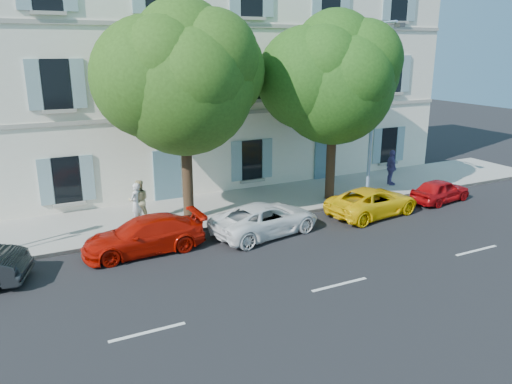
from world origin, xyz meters
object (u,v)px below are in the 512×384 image
tree_right (334,85)px  street_lamp (375,101)px  car_yellow_supercar (373,202)px  car_red_coupe (144,235)px  car_white_coupe (265,219)px  pedestrian_b (139,201)px  pedestrian_a (136,203)px  tree_left (184,85)px  car_red_hatchback (440,191)px  pedestrian_c (391,167)px

tree_right → street_lamp: tree_right is taller
car_yellow_supercar → tree_right: bearing=4.0°
car_red_coupe → car_white_coupe: (4.69, -0.34, -0.01)m
car_white_coupe → car_yellow_supercar: bearing=-101.2°
street_lamp → pedestrian_b: size_ratio=4.61×
car_yellow_supercar → pedestrian_a: size_ratio=2.60×
tree_left → tree_right: bearing=-1.5°
car_yellow_supercar → car_red_hatchback: 4.09m
tree_right → street_lamp: (1.90, -0.58, -0.75)m
car_yellow_supercar → car_white_coupe: bearing=81.6°
pedestrian_b → pedestrian_a: bearing=58.7°
car_yellow_supercar → street_lamp: bearing=-43.5°
car_red_hatchback → tree_left: size_ratio=0.38×
tree_right → pedestrian_b: bearing=174.5°
pedestrian_a → car_white_coupe: bearing=100.5°
car_red_coupe → tree_right: (9.38, 2.11, 4.79)m
tree_left → pedestrian_c: 12.06m
car_white_coupe → car_red_hatchback: (9.31, 0.04, -0.06)m
car_red_coupe → pedestrian_c: bearing=100.1°
pedestrian_a → pedestrian_c: bearing=136.4°
car_red_hatchback → pedestrian_c: (-0.38, 3.02, 0.51)m
car_white_coupe → car_yellow_supercar: (5.22, -0.05, -0.02)m
car_yellow_supercar → pedestrian_a: pedestrian_a is taller
pedestrian_a → pedestrian_b: pedestrian_b is taller
car_red_coupe → tree_left: (2.46, 2.28, 4.99)m
car_red_coupe → car_white_coupe: 4.70m
tree_left → car_red_hatchback: bearing=-12.6°
car_yellow_supercar → tree_left: 9.37m
car_red_coupe → tree_left: size_ratio=0.51×
tree_right → pedestrian_c: 6.11m
pedestrian_b → car_red_coupe: bearing=89.9°
pedestrian_c → car_red_coupe: bearing=120.4°
car_white_coupe → tree_left: size_ratio=0.52×
car_yellow_supercar → tree_right: (-0.52, 2.50, 4.82)m
tree_right → pedestrian_b: 9.89m
street_lamp → pedestrian_c: (2.34, 1.20, -3.60)m
tree_right → pedestrian_a: size_ratio=4.93×
tree_left → pedestrian_c: (11.16, 0.44, -4.55)m
pedestrian_a → street_lamp: bearing=130.0°
car_red_coupe → street_lamp: (11.28, 1.52, 4.04)m
car_red_hatchback → street_lamp: (-2.72, 1.82, 4.11)m
car_red_coupe → street_lamp: bearing=96.5°
car_yellow_supercar → pedestrian_a: 10.02m
pedestrian_b → pedestrian_c: bearing=-170.2°
tree_right → tree_left: bearing=178.5°
tree_left → pedestrian_a: (-2.04, 0.50, -4.63)m
car_yellow_supercar → pedestrian_c: 4.87m
pedestrian_a → pedestrian_c: 13.21m
pedestrian_a → car_red_hatchback: bearing=123.9°
street_lamp → car_white_coupe: bearing=-164.2°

